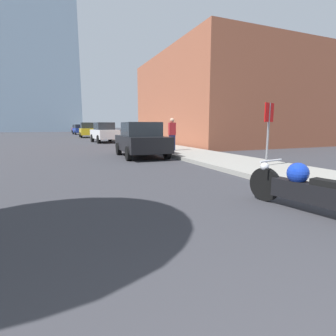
{
  "coord_description": "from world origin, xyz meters",
  "views": [
    {
      "loc": [
        -1.02,
        0.39,
        1.44
      ],
      "look_at": [
        0.95,
        5.08,
        0.62
      ],
      "focal_mm": 28.0,
      "sensor_mm": 36.0,
      "label": 1
    }
  ],
  "objects_px": {
    "parked_car_white": "(104,132)",
    "stop_sign": "(269,123)",
    "pedestrian": "(172,134)",
    "motorcycle": "(310,189)",
    "parked_car_blue": "(79,129)",
    "parked_car_black": "(141,140)",
    "parked_car_yellow": "(87,130)",
    "parked_car_red": "(76,129)"
  },
  "relations": [
    {
      "from": "parked_car_white",
      "to": "parked_car_blue",
      "type": "bearing_deg",
      "value": 85.85
    },
    {
      "from": "motorcycle",
      "to": "parked_car_blue",
      "type": "xyz_separation_m",
      "value": [
        -0.4,
        44.11,
        0.44
      ]
    },
    {
      "from": "stop_sign",
      "to": "pedestrian",
      "type": "bearing_deg",
      "value": 97.12
    },
    {
      "from": "parked_car_red",
      "to": "stop_sign",
      "type": "distance_m",
      "value": 53.52
    },
    {
      "from": "parked_car_yellow",
      "to": "parked_car_blue",
      "type": "xyz_separation_m",
      "value": [
        -0.02,
        12.55,
        -0.06
      ]
    },
    {
      "from": "parked_car_black",
      "to": "pedestrian",
      "type": "relative_size",
      "value": 2.31
    },
    {
      "from": "parked_car_white",
      "to": "parked_car_yellow",
      "type": "relative_size",
      "value": 0.94
    },
    {
      "from": "parked_car_blue",
      "to": "parked_car_red",
      "type": "distance_m",
      "value": 13.0
    },
    {
      "from": "motorcycle",
      "to": "parked_car_yellow",
      "type": "distance_m",
      "value": 31.57
    },
    {
      "from": "motorcycle",
      "to": "parked_car_yellow",
      "type": "xyz_separation_m",
      "value": [
        -0.38,
        31.57,
        0.49
      ]
    },
    {
      "from": "pedestrian",
      "to": "parked_car_blue",
      "type": "bearing_deg",
      "value": 93.56
    },
    {
      "from": "parked_car_blue",
      "to": "motorcycle",
      "type": "bearing_deg",
      "value": -94.91
    },
    {
      "from": "motorcycle",
      "to": "parked_car_black",
      "type": "height_order",
      "value": "parked_car_black"
    },
    {
      "from": "parked_car_blue",
      "to": "parked_car_red",
      "type": "relative_size",
      "value": 0.95
    },
    {
      "from": "motorcycle",
      "to": "parked_car_blue",
      "type": "relative_size",
      "value": 0.61
    },
    {
      "from": "parked_car_black",
      "to": "pedestrian",
      "type": "distance_m",
      "value": 2.19
    },
    {
      "from": "stop_sign",
      "to": "parked_car_red",
      "type": "bearing_deg",
      "value": 92.74
    },
    {
      "from": "parked_car_blue",
      "to": "parked_car_yellow",
      "type": "bearing_deg",
      "value": -95.35
    },
    {
      "from": "parked_car_white",
      "to": "parked_car_yellow",
      "type": "xyz_separation_m",
      "value": [
        -0.32,
        11.18,
        0.03
      ]
    },
    {
      "from": "motorcycle",
      "to": "parked_car_red",
      "type": "xyz_separation_m",
      "value": [
        -0.06,
        57.1,
        0.42
      ]
    },
    {
      "from": "parked_car_yellow",
      "to": "stop_sign",
      "type": "xyz_separation_m",
      "value": [
        2.88,
        -27.91,
        0.63
      ]
    },
    {
      "from": "motorcycle",
      "to": "parked_car_red",
      "type": "relative_size",
      "value": 0.58
    },
    {
      "from": "parked_car_black",
      "to": "parked_car_white",
      "type": "relative_size",
      "value": 0.97
    },
    {
      "from": "parked_car_yellow",
      "to": "pedestrian",
      "type": "xyz_separation_m",
      "value": [
        2.12,
        -21.85,
        0.12
      ]
    },
    {
      "from": "motorcycle",
      "to": "parked_car_white",
      "type": "bearing_deg",
      "value": 79.37
    },
    {
      "from": "parked_car_white",
      "to": "motorcycle",
      "type": "bearing_deg",
      "value": -94.79
    },
    {
      "from": "parked_car_blue",
      "to": "pedestrian",
      "type": "relative_size",
      "value": 2.37
    },
    {
      "from": "parked_car_white",
      "to": "stop_sign",
      "type": "distance_m",
      "value": 16.94
    },
    {
      "from": "parked_car_black",
      "to": "pedestrian",
      "type": "height_order",
      "value": "pedestrian"
    },
    {
      "from": "parked_car_white",
      "to": "stop_sign",
      "type": "bearing_deg",
      "value": -86.27
    },
    {
      "from": "parked_car_white",
      "to": "parked_car_yellow",
      "type": "distance_m",
      "value": 11.18
    },
    {
      "from": "parked_car_black",
      "to": "parked_car_white",
      "type": "bearing_deg",
      "value": 91.47
    },
    {
      "from": "pedestrian",
      "to": "parked_car_black",
      "type": "bearing_deg",
      "value": -154.99
    },
    {
      "from": "parked_car_black",
      "to": "parked_car_red",
      "type": "distance_m",
      "value": 48.31
    },
    {
      "from": "parked_car_red",
      "to": "parked_car_black",
      "type": "bearing_deg",
      "value": -91.67
    },
    {
      "from": "parked_car_blue",
      "to": "stop_sign",
      "type": "bearing_deg",
      "value": -91.34
    },
    {
      "from": "parked_car_black",
      "to": "parked_car_yellow",
      "type": "distance_m",
      "value": 22.77
    },
    {
      "from": "parked_car_white",
      "to": "pedestrian",
      "type": "height_order",
      "value": "pedestrian"
    },
    {
      "from": "parked_car_red",
      "to": "stop_sign",
      "type": "height_order",
      "value": "stop_sign"
    },
    {
      "from": "parked_car_black",
      "to": "parked_car_red",
      "type": "bearing_deg",
      "value": 92.13
    },
    {
      "from": "pedestrian",
      "to": "motorcycle",
      "type": "bearing_deg",
      "value": -100.15
    },
    {
      "from": "parked_car_white",
      "to": "parked_car_blue",
      "type": "relative_size",
      "value": 1.01
    }
  ]
}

